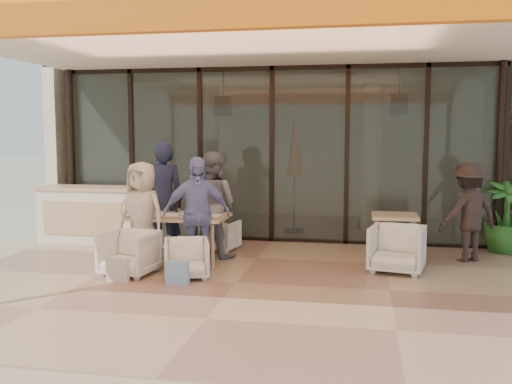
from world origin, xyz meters
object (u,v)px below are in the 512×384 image
diner_periwinkle (197,214)px  potted_palm (505,217)px  chair_far_right (220,234)px  side_chair (397,247)px  diner_cream (142,215)px  standing_woman (469,213)px  diner_navy (163,199)px  dining_table (178,219)px  chair_near_right (187,257)px  host_counter (90,214)px  side_table (395,221)px  chair_near_left (129,251)px  diner_grey (212,205)px  chair_far_left (173,232)px

diner_periwinkle → potted_palm: bearing=2.9°
chair_far_right → side_chair: side_chair is taller
diner_cream → standing_woman: size_ratio=1.02×
diner_navy → potted_palm: 5.68m
chair_far_right → dining_table: bearing=75.6°
chair_near_right → diner_navy: diner_navy is taller
host_counter → chair_far_right: 2.52m
side_table → chair_near_right: bearing=-150.7°
chair_near_left → diner_grey: diner_grey is taller
chair_near_left → standing_woman: 5.17m
host_counter → diner_grey: (2.50, -0.72, 0.33)m
dining_table → chair_near_left: (-0.41, -0.96, -0.33)m
chair_near_left → diner_grey: bearing=67.0°
diner_navy → diner_cream: bearing=68.1°
chair_near_left → dining_table: bearing=74.6°
dining_table → standing_woman: size_ratio=0.96×
chair_far_left → diner_periwinkle: bearing=103.3°
host_counter → dining_table: bearing=-29.4°
diner_navy → side_chair: bearing=149.9°
chair_near_left → diner_periwinkle: size_ratio=0.42×
side_chair → chair_near_left: bearing=-155.2°
standing_woman → potted_palm: bearing=-162.1°
diner_grey → diner_periwinkle: size_ratio=1.03×
diner_periwinkle → potted_palm: size_ratio=1.35×
diner_grey → diner_periwinkle: diner_grey is taller
chair_far_left → side_table: size_ratio=0.81×
host_counter → side_table: bearing=-5.4°
chair_near_right → chair_far_right: bearing=71.0°
host_counter → diner_navy: bearing=-23.6°
diner_grey → potted_palm: bearing=-146.5°
chair_far_left → diner_navy: 0.81m
diner_grey → side_chair: (2.88, -0.53, -0.48)m
chair_near_right → side_table: bearing=10.3°
chair_near_right → potted_palm: 5.37m
chair_near_right → diner_grey: 1.50m
chair_far_right → host_counter: bearing=4.9°
diner_grey → host_counter: bearing=3.5°
diner_navy → side_chair: (3.72, -0.53, -0.56)m
chair_far_left → side_chair: bearing=146.8°
diner_cream → side_chair: (3.72, 0.37, -0.41)m
dining_table → potted_palm: potted_palm is taller
diner_grey → side_table: (2.88, 0.22, -0.22)m
chair_far_left → diner_navy: bearing=72.3°
diner_cream → side_chair: diner_cream is taller
chair_near_right → standing_woman: 4.40m
side_table → potted_palm: bearing=27.2°
dining_table → standing_woman: standing_woman is taller
diner_cream → diner_navy: bearing=105.2°
dining_table → diner_periwinkle: (0.43, -0.46, 0.15)m
chair_far_left → diner_cream: size_ratio=0.38×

